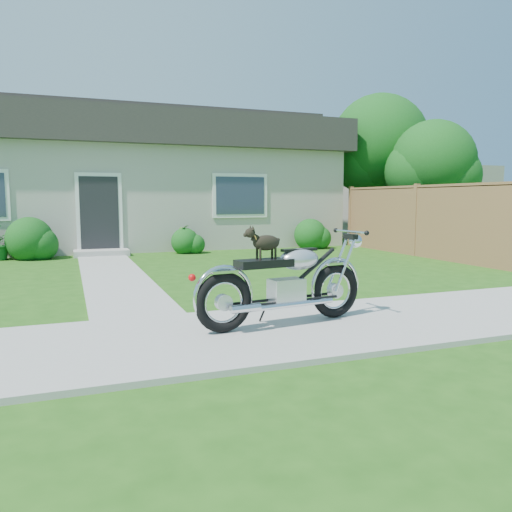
{
  "coord_description": "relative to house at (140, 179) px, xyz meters",
  "views": [
    {
      "loc": [
        -2.29,
        -5.09,
        1.49
      ],
      "look_at": [
        0.0,
        1.0,
        0.75
      ],
      "focal_mm": 35.0,
      "sensor_mm": 36.0,
      "label": 1
    }
  ],
  "objects": [
    {
      "name": "ground",
      "position": [
        0.0,
        -11.99,
        -2.16
      ],
      "size": [
        80.0,
        80.0,
        0.0
      ],
      "primitive_type": "plane",
      "color": "#235114",
      "rests_on": "ground"
    },
    {
      "name": "sidewalk",
      "position": [
        0.0,
        -11.99,
        -2.14
      ],
      "size": [
        24.0,
        2.2,
        0.04
      ],
      "primitive_type": "cube",
      "color": "#9E9B93",
      "rests_on": "ground"
    },
    {
      "name": "walkway",
      "position": [
        -1.5,
        -6.99,
        -2.14
      ],
      "size": [
        1.2,
        8.0,
        0.03
      ],
      "primitive_type": "cube",
      "color": "#9E9B93",
      "rests_on": "ground"
    },
    {
      "name": "house",
      "position": [
        0.0,
        0.0,
        0.0
      ],
      "size": [
        12.6,
        7.03,
        4.5
      ],
      "color": "beige",
      "rests_on": "ground"
    },
    {
      "name": "fence",
      "position": [
        6.3,
        -6.24,
        -1.22
      ],
      "size": [
        0.12,
        6.62,
        1.9
      ],
      "color": "olive",
      "rests_on": "ground"
    },
    {
      "name": "tree_near",
      "position": [
        8.55,
        -4.36,
        0.37
      ],
      "size": [
        2.63,
        2.58,
        3.95
      ],
      "color": "#3D2B1C",
      "rests_on": "ground"
    },
    {
      "name": "tree_far",
      "position": [
        8.08,
        -2.12,
        1.13
      ],
      "size": [
        3.34,
        3.34,
        5.12
      ],
      "color": "#3D2B1C",
      "rests_on": "ground"
    },
    {
      "name": "shrub_row",
      "position": [
        -1.2,
        -3.49,
        -1.73
      ],
      "size": [
        10.5,
        1.14,
        1.14
      ],
      "color": "#144D16",
      "rests_on": "ground"
    },
    {
      "name": "potted_plant_right",
      "position": [
        0.67,
        -3.44,
        -1.77
      ],
      "size": [
        0.57,
        0.57,
        0.78
      ],
      "primitive_type": "imported",
      "rotation": [
        0.0,
        0.0,
        4.33
      ],
      "color": "#316B1D",
      "rests_on": "ground"
    },
    {
      "name": "motorcycle_with_dog",
      "position": [
        0.05,
        -11.87,
        -1.61
      ],
      "size": [
        2.22,
        0.65,
        1.14
      ],
      "rotation": [
        0.0,
        0.0,
        0.13
      ],
      "color": "black",
      "rests_on": "sidewalk"
    }
  ]
}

